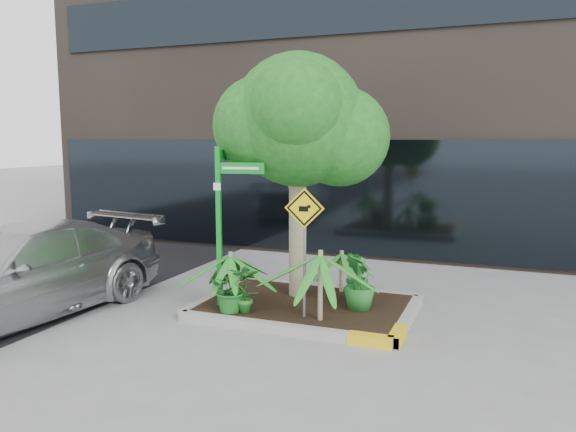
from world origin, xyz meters
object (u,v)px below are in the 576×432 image
(street_sign_post, at_px, (223,211))
(tree, at_px, (298,120))
(parked_car, at_px, (17,273))
(cattle_sign, at_px, (305,230))

(street_sign_post, bearing_deg, tree, 34.28)
(tree, height_order, parked_car, tree)
(cattle_sign, bearing_deg, tree, 107.27)
(tree, relative_size, cattle_sign, 2.19)
(street_sign_post, bearing_deg, parked_car, -166.76)
(parked_car, relative_size, cattle_sign, 2.58)
(tree, xyz_separation_m, parked_car, (-3.72, -2.27, -2.31))
(tree, bearing_deg, street_sign_post, -133.62)
(cattle_sign, bearing_deg, parked_car, -171.77)
(street_sign_post, distance_m, cattle_sign, 1.40)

